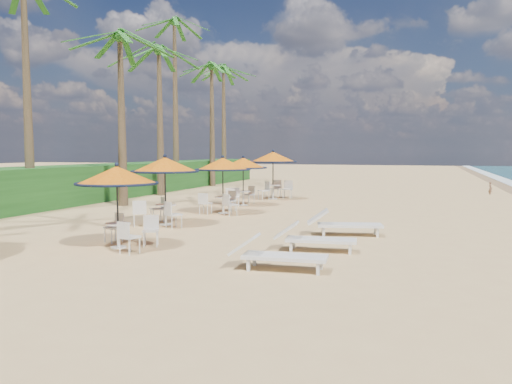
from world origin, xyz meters
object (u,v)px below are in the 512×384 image
Objects in this scene: lounger_far at (342,223)px; station_4 at (274,163)px; station_3 at (242,169)px; station_1 at (164,173)px; lounger_near at (275,254)px; station_2 at (223,171)px; lounger_mid at (313,238)px; station_0 at (119,186)px.

station_4 is at bearing 103.63° from lounger_far.
station_3 is 3.44m from station_4.
station_1 is 7.49m from lounger_near.
station_3 is (0.38, 6.61, -0.08)m from station_1.
station_4 is at bearing 88.47° from station_2.
station_2 reaches higher than lounger_mid.
lounger_near is (4.52, -1.03, -1.28)m from station_0.
station_4 reaches higher than lounger_mid.
lounger_far is (5.22, -10.17, -1.52)m from station_4.
station_4 is 15.73m from lounger_near.
lounger_near reaches higher than lounger_mid.
station_3 reaches higher than lounger_mid.
lounger_mid is at bearing -69.01° from station_4.
station_3 is 10.87m from lounger_mid.
station_1 is 6.62m from station_3.
station_3 reaches higher than station_0.
lounger_mid is (5.37, -9.36, -1.34)m from station_3.
station_4 is at bearing 85.11° from station_1.
lounger_far is at bearing 36.14° from station_0.
lounger_far is at bearing -1.52° from station_1.
station_1 reaches higher than station_0.
lounger_mid is (5.07, -6.28, -1.37)m from station_2.
lounger_far is (5.39, -3.70, -1.34)m from station_2.
lounger_near is (5.04, -11.58, -1.34)m from station_3.
station_1 is 10.05m from station_4.
station_2 is 0.91× the size of station_4.
station_1 reaches higher than lounger_mid.
lounger_mid is at bearing -60.15° from station_3.
station_2 is (-0.23, 7.47, 0.09)m from station_0.
station_1 reaches higher than station_3.
station_2 is at bearing 79.05° from station_1.
station_3 is at bearing -97.95° from station_4.
lounger_far is (0.33, 2.59, 0.03)m from lounger_mid.
station_0 reaches higher than lounger_far.
station_0 is 4.80m from lounger_near.
lounger_far is (5.69, -6.77, -1.32)m from station_3.
station_3 reaches higher than lounger_near.
lounger_near is 1.00× the size of lounger_mid.
station_1 is (-0.91, 3.93, 0.14)m from station_0.
station_0 is 0.96× the size of station_3.
station_1 is at bearing 164.94° from lounger_far.
station_3 is 8.94m from lounger_far.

